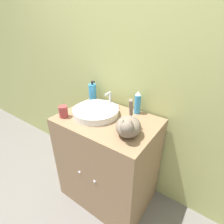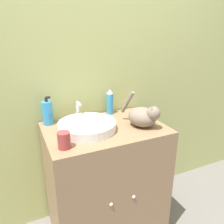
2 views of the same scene
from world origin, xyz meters
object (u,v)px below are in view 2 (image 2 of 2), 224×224
(cup, at_px, (64,140))
(spray_bottle, at_px, (110,102))
(cat, at_px, (144,116))
(soap_bottle, at_px, (48,113))

(cup, bearing_deg, spray_bottle, 41.40)
(cup, bearing_deg, cat, 7.82)
(spray_bottle, bearing_deg, soap_bottle, -178.27)
(cat, height_order, spray_bottle, cat)
(soap_bottle, distance_m, spray_bottle, 0.50)
(soap_bottle, bearing_deg, cat, -28.21)
(cat, height_order, cup, cat)
(soap_bottle, relative_size, cup, 2.12)
(soap_bottle, height_order, spray_bottle, soap_bottle)
(cat, distance_m, cup, 0.59)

